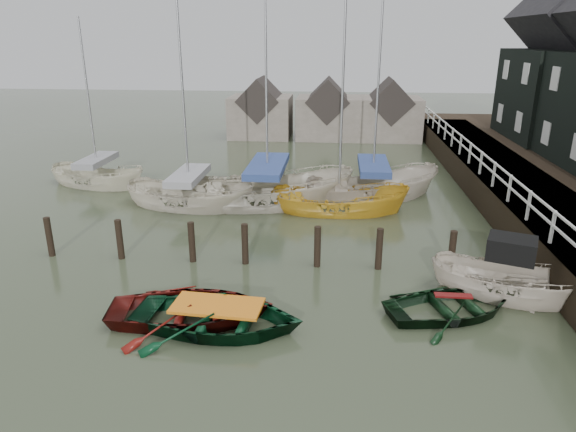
# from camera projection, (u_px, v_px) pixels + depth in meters

# --- Properties ---
(ground) EXTENTS (120.00, 120.00, 0.00)m
(ground) POSITION_uv_depth(u_px,v_px,m) (269.00, 310.00, 14.28)
(ground) COLOR #2E3622
(ground) RESTS_ON ground
(pier) EXTENTS (3.04, 32.00, 2.70)m
(pier) POSITION_uv_depth(u_px,v_px,m) (512.00, 192.00, 22.59)
(pier) COLOR black
(pier) RESTS_ON ground
(mooring_pilings) EXTENTS (13.72, 0.22, 1.80)m
(mooring_pilings) POSITION_uv_depth(u_px,v_px,m) (248.00, 250.00, 17.03)
(mooring_pilings) COLOR black
(mooring_pilings) RESTS_ON ground
(far_sheds) EXTENTS (14.00, 4.08, 4.39)m
(far_sheds) POSITION_uv_depth(u_px,v_px,m) (325.00, 113.00, 38.02)
(far_sheds) COLOR #665B51
(far_sheds) RESTS_ON ground
(rowboat_red) EXTENTS (4.77, 3.72, 0.90)m
(rowboat_red) POSITION_uv_depth(u_px,v_px,m) (192.00, 320.00, 13.78)
(rowboat_red) COLOR #59110C
(rowboat_red) RESTS_ON ground
(rowboat_green) EXTENTS (4.65, 3.48, 0.92)m
(rowboat_green) POSITION_uv_depth(u_px,v_px,m) (219.00, 328.00, 13.37)
(rowboat_green) COLOR black
(rowboat_green) RESTS_ON ground
(rowboat_dkgreen) EXTENTS (4.34, 3.68, 0.76)m
(rowboat_dkgreen) POSITION_uv_depth(u_px,v_px,m) (451.00, 314.00, 14.07)
(rowboat_dkgreen) COLOR black
(rowboat_dkgreen) RESTS_ON ground
(motorboat) EXTENTS (4.74, 3.14, 2.65)m
(motorboat) POSITION_uv_depth(u_px,v_px,m) (507.00, 294.00, 14.94)
(motorboat) COLOR beige
(motorboat) RESTS_ON ground
(sailboat_a) EXTENTS (6.44, 3.40, 11.62)m
(sailboat_a) POSITION_uv_depth(u_px,v_px,m) (190.00, 205.00, 22.97)
(sailboat_a) COLOR beige
(sailboat_a) RESTS_ON ground
(sailboat_b) EXTENTS (8.20, 4.45, 11.21)m
(sailboat_b) POSITION_uv_depth(u_px,v_px,m) (268.00, 203.00, 23.26)
(sailboat_b) COLOR beige
(sailboat_b) RESTS_ON ground
(sailboat_c) EXTENTS (5.95, 2.26, 10.74)m
(sailboat_c) POSITION_uv_depth(u_px,v_px,m) (339.00, 211.00, 22.34)
(sailboat_c) COLOR gold
(sailboat_c) RESTS_ON ground
(sailboat_d) EXTENTS (7.20, 4.90, 12.01)m
(sailboat_d) POSITION_uv_depth(u_px,v_px,m) (372.00, 196.00, 24.17)
(sailboat_d) COLOR #BEB2A2
(sailboat_d) RESTS_ON ground
(sailboat_e) EXTENTS (5.93, 3.59, 9.15)m
(sailboat_e) POSITION_uv_depth(u_px,v_px,m) (99.00, 184.00, 26.22)
(sailboat_e) COLOR beige
(sailboat_e) RESTS_ON ground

